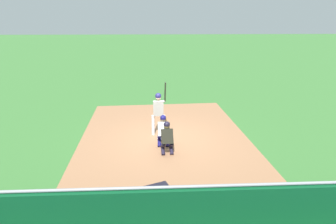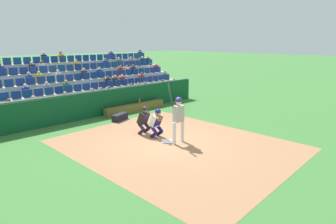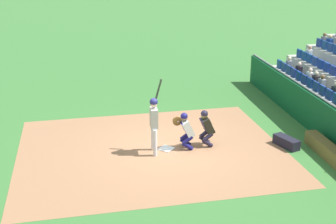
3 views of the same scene
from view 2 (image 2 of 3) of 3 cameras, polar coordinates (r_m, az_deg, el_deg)
ground_plane at (r=11.58m, az=-0.25°, el=-5.95°), size 160.00×160.00×0.00m
infield_dirt_patch at (r=11.25m, az=1.51°, el=-6.56°), size 7.42×8.95×0.01m
home_plate_marker at (r=11.58m, az=-0.25°, el=-5.88°), size 0.62×0.62×0.02m
batter_at_plate at (r=11.08m, az=2.07°, el=-0.49°), size 0.63×0.45×2.40m
catcher_crouching at (r=11.84m, az=-2.24°, el=-1.88°), size 0.47×0.71×1.28m
home_plate_umpire at (r=12.31m, az=-4.83°, el=-1.38°), size 0.49×0.50×1.28m
dugout_wall at (r=15.71m, az=-14.25°, el=1.57°), size 14.52×0.24×1.42m
dugout_bench at (r=16.54m, az=-6.55°, el=0.89°), size 4.00×0.40×0.44m
water_bottle_on_bench at (r=16.58m, az=-5.71°, el=2.19°), size 0.07×0.07×0.26m
equipment_duffel_bag at (r=14.81m, az=-9.64°, el=-0.99°), size 1.02×0.68×0.34m
bleacher_stand at (r=19.55m, az=-20.77°, el=4.37°), size 16.80×5.09×3.29m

